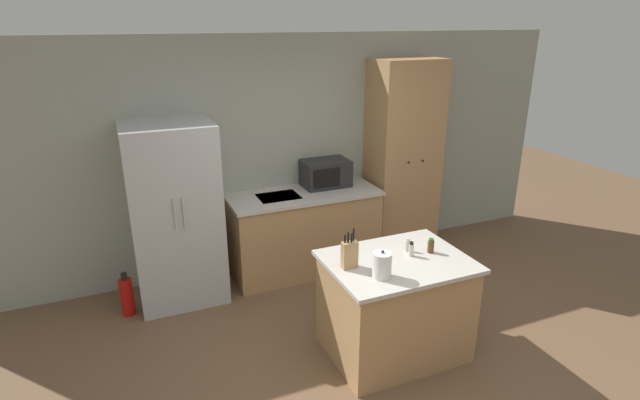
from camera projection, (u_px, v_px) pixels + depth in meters
ground_plane at (373, 379)px, 4.02m from camera, size 14.00×14.00×0.00m
wall_back at (277, 154)px, 5.59m from camera, size 7.20×0.06×2.60m
refrigerator at (175, 214)px, 4.94m from camera, size 0.85×0.75×1.82m
back_counter at (304, 232)px, 5.63m from camera, size 1.67×0.69×0.93m
pantry_cabinet at (402, 159)px, 5.91m from camera, size 0.78×0.56×2.32m
kitchen_island at (395, 306)px, 4.22m from camera, size 1.16×0.88×0.88m
microwave at (326, 173)px, 5.65m from camera, size 0.52×0.36×0.30m
knife_block at (350, 254)px, 3.90m from camera, size 0.12×0.07×0.33m
spice_bottle_tall_dark at (431, 246)px, 4.18m from camera, size 0.05×0.05×0.13m
spice_bottle_short_red at (411, 249)px, 4.12m from camera, size 0.04×0.04×0.13m
spice_bottle_amber_oil at (407, 245)px, 4.21m from camera, size 0.04×0.04×0.12m
kettle at (382, 265)px, 3.77m from camera, size 0.15×0.15×0.22m
fire_extinguisher at (127, 296)px, 4.84m from camera, size 0.12×0.12×0.45m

